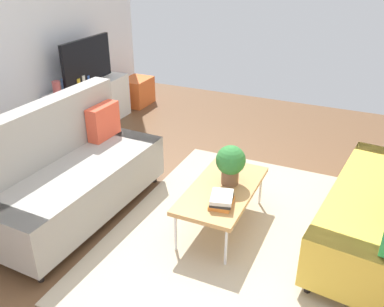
{
  "coord_description": "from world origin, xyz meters",
  "views": [
    {
      "loc": [
        -3.0,
        -1.24,
        2.38
      ],
      "look_at": [
        0.15,
        0.2,
        0.65
      ],
      "focal_mm": 38.76,
      "sensor_mm": 36.0,
      "label": 1
    }
  ],
  "objects": [
    {
      "name": "bottle_0",
      "position": [
        1.29,
        2.42,
        0.72
      ],
      "size": [
        0.06,
        0.06,
        0.16
      ],
      "primitive_type": "cylinder",
      "color": "gold",
      "rests_on": "tv_console"
    },
    {
      "name": "area_rug",
      "position": [
        -0.0,
        -0.35,
        0.01
      ],
      "size": [
        2.9,
        2.2,
        0.01
      ],
      "primitive_type": "cube",
      "color": "tan",
      "rests_on": "ground_plane"
    },
    {
      "name": "storage_trunk",
      "position": [
        2.65,
        2.36,
        0.22
      ],
      "size": [
        0.52,
        0.4,
        0.44
      ],
      "primitive_type": "cube",
      "color": "orange",
      "rests_on": "ground_plane"
    },
    {
      "name": "couch_beige",
      "position": [
        -0.33,
        1.27,
        0.44
      ],
      "size": [
        1.93,
        0.9,
        1.1
      ],
      "rotation": [
        0.0,
        0.0,
        3.11
      ],
      "color": "gray",
      "rests_on": "ground_plane"
    },
    {
      "name": "vase_0",
      "position": [
        0.97,
        2.51,
        0.74
      ],
      "size": [
        0.1,
        0.1,
        0.2
      ],
      "primitive_type": "cylinder",
      "color": "#B24C4C",
      "rests_on": "tv_console"
    },
    {
      "name": "table_book_0",
      "position": [
        -0.21,
        -0.24,
        0.44
      ],
      "size": [
        0.26,
        0.21,
        0.03
      ],
      "primitive_type": "cube",
      "rotation": [
        0.0,
        0.0,
        0.12
      ],
      "color": "orange",
      "rests_on": "coffee_table"
    },
    {
      "name": "vase_1",
      "position": [
        1.13,
        2.51,
        0.73
      ],
      "size": [
        0.1,
        0.1,
        0.18
      ],
      "primitive_type": "cylinder",
      "color": "#4C72B2",
      "rests_on": "tv_console"
    },
    {
      "name": "table_book_1",
      "position": [
        -0.21,
        -0.24,
        0.47
      ],
      "size": [
        0.27,
        0.23,
        0.02
      ],
      "primitive_type": "cube",
      "rotation": [
        0.0,
        0.0,
        0.22
      ],
      "color": "#262626",
      "rests_on": "table_book_0"
    },
    {
      "name": "bottle_2",
      "position": [
        1.51,
        2.42,
        0.71
      ],
      "size": [
        0.04,
        0.04,
        0.14
      ],
      "primitive_type": "cylinder",
      "color": "#3359B2",
      "rests_on": "tv_console"
    },
    {
      "name": "bottle_1",
      "position": [
        1.4,
        2.42,
        0.73
      ],
      "size": [
        0.06,
        0.06,
        0.17
      ],
      "primitive_type": "cylinder",
      "color": "silver",
      "rests_on": "tv_console"
    },
    {
      "name": "potted_plant",
      "position": [
        0.15,
        -0.18,
        0.64
      ],
      "size": [
        0.27,
        0.27,
        0.38
      ],
      "color": "brown",
      "rests_on": "coffee_table"
    },
    {
      "name": "table_book_2",
      "position": [
        -0.21,
        -0.24,
        0.5
      ],
      "size": [
        0.28,
        0.24,
        0.03
      ],
      "primitive_type": "cube",
      "rotation": [
        0.0,
        0.0,
        0.26
      ],
      "color": "silver",
      "rests_on": "table_book_1"
    },
    {
      "name": "tv_console",
      "position": [
        1.55,
        2.46,
        0.32
      ],
      "size": [
        1.4,
        0.44,
        0.64
      ],
      "primitive_type": "cube",
      "color": "silver",
      "rests_on": "ground_plane"
    },
    {
      "name": "coffee_table",
      "position": [
        0.05,
        -0.15,
        0.39
      ],
      "size": [
        1.1,
        0.56,
        0.42
      ],
      "color": "#B7844C",
      "rests_on": "ground_plane"
    },
    {
      "name": "tv",
      "position": [
        1.55,
        2.44,
        0.95
      ],
      "size": [
        1.0,
        0.2,
        0.64
      ],
      "color": "black",
      "rests_on": "tv_console"
    },
    {
      "name": "ground_plane",
      "position": [
        0.0,
        0.0,
        0.0
      ],
      "size": [
        7.68,
        7.68,
        0.0
      ],
      "primitive_type": "plane",
      "color": "brown"
    }
  ]
}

